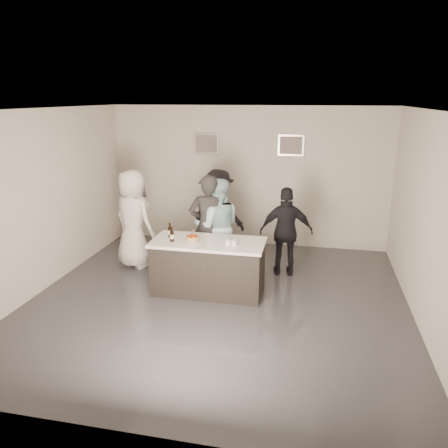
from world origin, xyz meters
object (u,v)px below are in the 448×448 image
(beer_bottle_a, at_px, (170,230))
(person_guest_left, at_px, (133,219))
(cake, at_px, (192,239))
(beer_bottle_b, at_px, (172,234))
(bar_counter, at_px, (208,267))
(person_main_black, at_px, (208,226))
(person_guest_right, at_px, (286,232))
(person_guest_back, at_px, (218,212))
(person_main_blue, at_px, (217,227))

(beer_bottle_a, distance_m, person_guest_left, 1.27)
(cake, height_order, beer_bottle_b, beer_bottle_b)
(bar_counter, height_order, cake, cake)
(beer_bottle_b, height_order, person_guest_left, person_guest_left)
(person_guest_left, bearing_deg, person_main_black, -159.57)
(person_guest_right, bearing_deg, person_guest_back, -38.26)
(bar_counter, bearing_deg, person_main_black, 104.37)
(person_main_black, height_order, person_main_blue, person_main_black)
(beer_bottle_b, bearing_deg, person_main_blue, 61.62)
(beer_bottle_b, distance_m, person_main_black, 0.94)
(bar_counter, bearing_deg, person_guest_right, 40.72)
(bar_counter, bearing_deg, beer_bottle_b, -166.55)
(person_guest_right, bearing_deg, cake, 28.73)
(person_guest_left, bearing_deg, cake, 173.18)
(beer_bottle_a, height_order, person_guest_back, person_guest_back)
(beer_bottle_a, bearing_deg, bar_counter, -6.21)
(person_guest_right, bearing_deg, person_main_black, 4.69)
(person_guest_back, bearing_deg, person_main_black, 111.53)
(person_guest_right, bearing_deg, beer_bottle_b, 25.16)
(cake, height_order, person_guest_right, person_guest_right)
(person_main_blue, bearing_deg, beer_bottle_b, 46.76)
(bar_counter, distance_m, beer_bottle_a, 0.90)
(beer_bottle_a, distance_m, person_guest_right, 2.12)
(bar_counter, distance_m, person_guest_right, 1.63)
(beer_bottle_a, xyz_separation_m, person_guest_left, (-1.00, 0.79, -0.09))
(bar_counter, relative_size, person_main_black, 0.99)
(person_main_black, distance_m, person_guest_back, 1.16)
(beer_bottle_b, relative_size, person_guest_back, 0.15)
(bar_counter, relative_size, cake, 8.63)
(person_guest_right, bearing_deg, bar_counter, 32.48)
(person_main_blue, height_order, person_guest_back, person_main_blue)
(cake, bearing_deg, beer_bottle_b, -166.48)
(person_guest_right, relative_size, person_guest_back, 0.93)
(person_main_blue, distance_m, person_guest_left, 1.64)
(beer_bottle_a, bearing_deg, person_main_blue, 50.58)
(beer_bottle_b, height_order, person_guest_back, person_guest_back)
(person_main_blue, bearing_deg, person_main_black, 28.83)
(bar_counter, height_order, person_guest_left, person_guest_left)
(cake, xyz_separation_m, person_guest_left, (-1.43, 0.92, 0.00))
(beer_bottle_b, distance_m, person_guest_left, 1.49)
(beer_bottle_a, relative_size, person_main_black, 0.14)
(person_guest_left, bearing_deg, person_guest_right, -150.55)
(person_main_black, bearing_deg, bar_counter, 82.64)
(beer_bottle_b, bearing_deg, person_guest_left, 137.80)
(bar_counter, relative_size, beer_bottle_b, 7.15)
(cake, xyz_separation_m, person_main_blue, (0.21, 0.91, -0.05))
(beer_bottle_a, height_order, person_guest_left, person_guest_left)
(beer_bottle_b, bearing_deg, person_guest_back, 81.02)
(cake, relative_size, person_main_blue, 0.12)
(bar_counter, distance_m, person_main_blue, 0.96)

